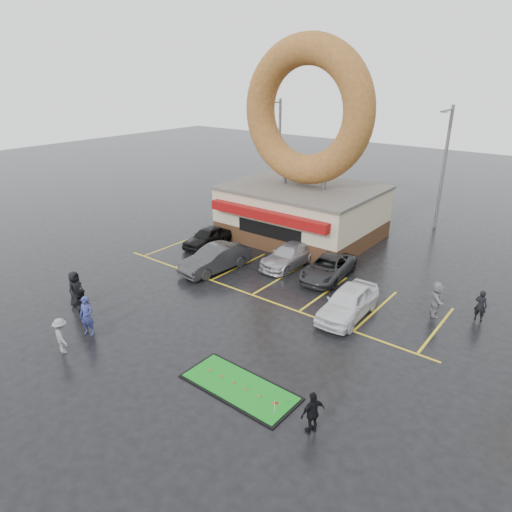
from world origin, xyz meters
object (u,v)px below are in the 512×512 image
Objects in this scene: car_dgrey at (215,259)px; donut_shop at (304,175)px; person_blue at (87,316)px; person_cameraman at (313,413)px; dumpster at (240,221)px; streetlight_mid at (444,165)px; car_white at (348,302)px; car_grey at (328,268)px; car_silver at (289,255)px; streetlight_left at (279,148)px; car_black at (208,237)px; putting_green at (240,387)px.

donut_shop is at bearing 91.95° from car_dgrey.
person_cameraman is at bearing -17.41° from person_blue.
car_dgrey is at bearing -75.07° from dumpster.
car_white is at bearing -86.14° from streetlight_mid.
donut_shop is 6.09m from dumpster.
car_grey is at bearing 36.22° from car_dgrey.
donut_shop is 6.67m from car_silver.
donut_shop is at bearing -44.78° from streetlight_left.
car_silver is 7.63m from dumpster.
streetlight_left reaches higher than car_dgrey.
car_black is 0.86× the size of car_dgrey.
car_silver is 12.55m from person_blue.
streetlight_mid is 18.50m from car_dgrey.
streetlight_mid is (14.00, 1.00, 0.00)m from streetlight_left.
person_cameraman is at bearing -57.50° from dumpster.
dumpster is at bearing 153.48° from car_grey.
car_white is 8.19m from person_cameraman.
dumpster is (-11.50, -9.47, -4.13)m from streetlight_mid.
dumpster is (-4.08, 15.70, -0.29)m from person_blue.
putting_green is (5.15, -10.96, -0.62)m from car_silver.
car_white is 0.95× the size of putting_green.
car_grey is 10.23m from dumpster.
person_blue is 16.22m from dumpster.
person_cameraman is (17.81, -23.13, -4.00)m from streetlight_left.
streetlight_left reaches higher than car_grey.
person_cameraman is 0.87× the size of dumpster.
person_blue is (-5.50, -12.11, 0.32)m from car_grey.
streetlight_mid is 1.99× the size of car_grey.
car_white reaches higher than car_silver.
car_silver is at bearing -119.69° from person_cameraman.
car_white is 2.46× the size of dumpster.
streetlight_mid is 5.72× the size of person_cameraman.
putting_green is (11.96, -14.41, -0.61)m from dumpster.
donut_shop is 2.89× the size of putting_green.
dumpster is 18.74m from putting_green.
streetlight_mid is 5.00× the size of dumpster.
car_black is 18.13m from person_cameraman.
person_blue reaches higher than car_grey.
car_black is at bearing -128.84° from streetlight_mid.
streetlight_mid is 24.35m from putting_green.
person_cameraman is at bearing -50.39° from car_silver.
person_cameraman is (8.51, -11.21, 0.13)m from car_silver.
car_silver is 2.87× the size of person_cameraman.
streetlight_left reaches higher than car_silver.
car_dgrey is 6.69m from car_grey.
car_black is 4.16m from dumpster.
person_cameraman is at bearing -73.16° from car_white.
donut_shop is 9.18m from car_dgrey.
donut_shop is at bearing 115.08° from putting_green.
car_black is 0.84× the size of putting_green.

